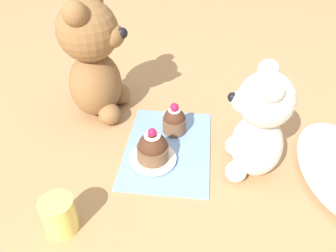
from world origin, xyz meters
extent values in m
plane|color=tan|center=(0.00, 0.00, 0.00)|extent=(4.00, 4.00, 0.00)
cube|color=#7A9ED1|center=(0.00, 0.00, 0.00)|extent=(0.24, 0.16, 0.01)
ellipsoid|color=silver|center=(0.04, 0.16, 0.06)|extent=(0.10, 0.09, 0.11)
sphere|color=silver|center=(0.04, 0.16, 0.15)|extent=(0.09, 0.09, 0.09)
ellipsoid|color=silver|center=(0.04, 0.12, 0.14)|extent=(0.04, 0.04, 0.03)
sphere|color=black|center=(0.04, 0.11, 0.15)|extent=(0.02, 0.02, 0.02)
sphere|color=silver|center=(0.01, 0.16, 0.19)|extent=(0.03, 0.03, 0.03)
sphere|color=silver|center=(0.07, 0.16, 0.19)|extent=(0.03, 0.03, 0.03)
sphere|color=silver|center=(0.00, 0.13, 0.02)|extent=(0.04, 0.04, 0.04)
sphere|color=silver|center=(0.07, 0.13, 0.02)|extent=(0.04, 0.04, 0.04)
ellipsoid|color=olive|center=(-0.11, -0.17, 0.07)|extent=(0.13, 0.12, 0.14)
sphere|color=olive|center=(-0.11, -0.17, 0.19)|extent=(0.12, 0.12, 0.12)
ellipsoid|color=olive|center=(-0.11, -0.12, 0.18)|extent=(0.06, 0.05, 0.05)
sphere|color=black|center=(-0.11, -0.10, 0.19)|extent=(0.02, 0.02, 0.02)
sphere|color=olive|center=(-0.07, -0.17, 0.24)|extent=(0.05, 0.05, 0.05)
sphere|color=olive|center=(-0.07, -0.13, 0.02)|extent=(0.05, 0.05, 0.05)
sphere|color=olive|center=(-0.15, -0.13, 0.02)|extent=(0.05, 0.05, 0.05)
cylinder|color=brown|center=(-0.05, 0.01, 0.02)|extent=(0.05, 0.05, 0.03)
sphere|color=#472819|center=(-0.05, 0.01, 0.04)|extent=(0.04, 0.04, 0.04)
cylinder|color=white|center=(-0.05, 0.01, 0.06)|extent=(0.02, 0.02, 0.00)
sphere|color=#B71947|center=(-0.05, 0.01, 0.06)|extent=(0.02, 0.02, 0.02)
cylinder|color=white|center=(0.04, -0.02, 0.01)|extent=(0.09, 0.09, 0.01)
cylinder|color=brown|center=(0.04, -0.02, 0.02)|extent=(0.06, 0.06, 0.03)
sphere|color=#472819|center=(0.04, -0.02, 0.04)|extent=(0.05, 0.05, 0.05)
cylinder|color=white|center=(0.04, -0.02, 0.06)|extent=(0.03, 0.03, 0.00)
sphere|color=#B71947|center=(0.04, -0.02, 0.07)|extent=(0.02, 0.02, 0.02)
cylinder|color=#EADB66|center=(0.20, -0.14, 0.03)|extent=(0.05, 0.05, 0.06)
cube|color=silver|center=(-0.13, 0.21, 0.00)|extent=(0.09, 0.06, 0.01)
camera|label=1|loc=(0.48, 0.05, 0.43)|focal=35.00mm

